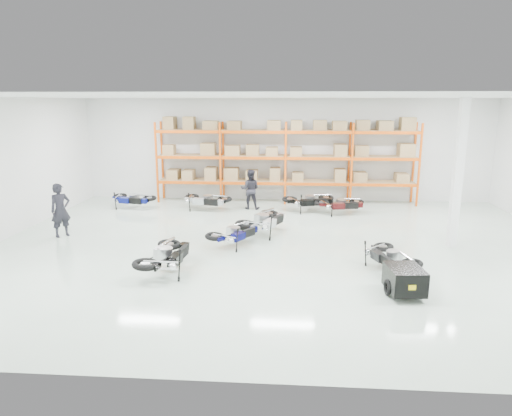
# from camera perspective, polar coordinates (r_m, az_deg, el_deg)

# --- Properties ---
(room) EXTENTS (18.00, 18.00, 18.00)m
(room) POSITION_cam_1_polar(r_m,az_deg,el_deg) (13.57, 3.48, 4.18)
(room) COLOR silver
(room) RESTS_ON ground
(pallet_rack) EXTENTS (11.28, 0.98, 3.62)m
(pallet_rack) POSITION_cam_1_polar(r_m,az_deg,el_deg) (19.96, 3.73, 7.10)
(pallet_rack) COLOR #E3520B
(pallet_rack) RESTS_ON ground
(structural_column) EXTENTS (0.25, 0.25, 4.50)m
(structural_column) POSITION_cam_1_polar(r_m,az_deg,el_deg) (14.94, 23.92, 3.91)
(structural_column) COLOR white
(structural_column) RESTS_ON ground
(moto_blue_centre) EXTENTS (1.64, 1.89, 1.10)m
(moto_blue_centre) POSITION_cam_1_polar(r_m,az_deg,el_deg) (14.07, -2.64, -2.70)
(moto_blue_centre) COLOR #060743
(moto_blue_centre) RESTS_ON ground
(moto_silver_left) EXTENTS (1.75, 2.21, 1.28)m
(moto_silver_left) POSITION_cam_1_polar(r_m,az_deg,el_deg) (15.25, 1.03, -1.10)
(moto_silver_left) COLOR #B0B1B7
(moto_silver_left) RESTS_ON ground
(moto_black_far_left) EXTENTS (1.17, 2.04, 1.26)m
(moto_black_far_left) POSITION_cam_1_polar(r_m,az_deg,el_deg) (12.10, -11.10, -5.25)
(moto_black_far_left) COLOR black
(moto_black_far_left) RESTS_ON ground
(moto_touring_right) EXTENTS (1.31, 1.84, 1.08)m
(moto_touring_right) POSITION_cam_1_polar(r_m,az_deg,el_deg) (12.51, 16.40, -5.34)
(moto_touring_right) COLOR black
(moto_touring_right) RESTS_ON ground
(trailer) EXTENTS (0.85, 1.63, 0.67)m
(trailer) POSITION_cam_1_polar(r_m,az_deg,el_deg) (11.09, 18.07, -8.50)
(trailer) COLOR black
(trailer) RESTS_ON ground
(moto_back_a) EXTENTS (1.87, 1.25, 1.11)m
(moto_back_a) POSITION_cam_1_polar(r_m,az_deg,el_deg) (19.67, -15.29, 1.45)
(moto_back_a) COLOR navy
(moto_back_a) RESTS_ON ground
(moto_back_b) EXTENTS (1.96, 1.32, 1.16)m
(moto_back_b) POSITION_cam_1_polar(r_m,az_deg,el_deg) (18.80, -6.31, 1.39)
(moto_back_b) COLOR #A5A9AE
(moto_back_b) RESTS_ON ground
(moto_back_c) EXTENTS (2.04, 1.38, 1.21)m
(moto_back_c) POSITION_cam_1_polar(r_m,az_deg,el_deg) (18.61, 6.73, 1.33)
(moto_back_c) COLOR black
(moto_back_c) RESTS_ON ground
(moto_back_d) EXTENTS (1.85, 1.15, 1.12)m
(moto_back_d) POSITION_cam_1_polar(r_m,az_deg,el_deg) (18.31, 10.56, 0.85)
(moto_back_d) COLOR #390B0D
(moto_back_d) RESTS_ON ground
(person_left) EXTENTS (0.75, 0.76, 1.77)m
(person_left) POSITION_cam_1_polar(r_m,az_deg,el_deg) (16.27, -23.24, -0.25)
(person_left) COLOR black
(person_left) RESTS_ON ground
(person_back) EXTENTS (0.83, 0.66, 1.65)m
(person_back) POSITION_cam_1_polar(r_m,az_deg,el_deg) (18.84, -0.74, 2.35)
(person_back) COLOR black
(person_back) RESTS_ON ground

